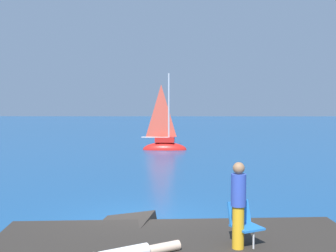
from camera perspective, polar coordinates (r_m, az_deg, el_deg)
name	(u,v)px	position (r m, az deg, el deg)	size (l,w,h in m)	color
ground_plane	(142,221)	(11.55, -3.55, -12.93)	(160.00, 160.00, 0.00)	navy
boulder_seaward	(124,242)	(9.98, -6.08, -15.59)	(1.59, 1.27, 0.87)	#312B25
boulder_inland	(262,238)	(10.42, 12.83, -14.83)	(1.21, 0.97, 0.67)	#322424
sailboat_near	(164,145)	(27.87, -0.49, -2.66)	(3.07, 1.17, 5.63)	red
person_standing	(238,203)	(7.92, 9.66, -10.35)	(0.28, 0.28, 1.62)	gold
beach_chair	(243,221)	(8.31, 10.32, -12.71)	(0.69, 0.75, 0.80)	blue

